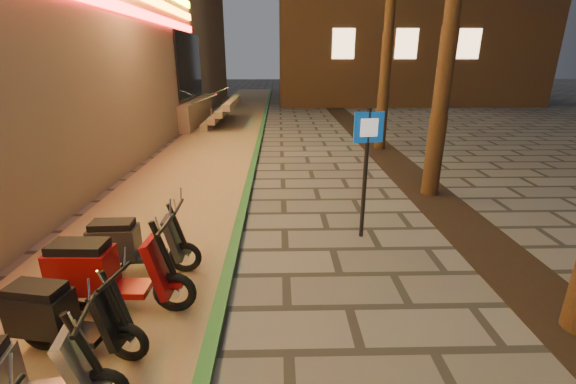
{
  "coord_description": "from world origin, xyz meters",
  "views": [
    {
      "loc": [
        -0.09,
        -1.86,
        3.19
      ],
      "look_at": [
        0.04,
        3.8,
        1.2
      ],
      "focal_mm": 24.0,
      "sensor_mm": 36.0,
      "label": 1
    }
  ],
  "objects_px": {
    "scooter_6": "(3,383)",
    "scooter_9": "(132,244)",
    "scooter_7": "(61,317)",
    "scooter_8": "(105,273)",
    "pedestrian_sign": "(367,156)"
  },
  "relations": [
    {
      "from": "pedestrian_sign",
      "to": "scooter_9",
      "type": "distance_m",
      "value": 4.12
    },
    {
      "from": "scooter_8",
      "to": "scooter_9",
      "type": "relative_size",
      "value": 1.13
    },
    {
      "from": "scooter_7",
      "to": "scooter_9",
      "type": "bearing_deg",
      "value": 94.63
    },
    {
      "from": "pedestrian_sign",
      "to": "scooter_7",
      "type": "xyz_separation_m",
      "value": [
        -3.95,
        -2.94,
        -1.06
      ]
    },
    {
      "from": "scooter_6",
      "to": "scooter_8",
      "type": "relative_size",
      "value": 0.89
    },
    {
      "from": "scooter_6",
      "to": "scooter_7",
      "type": "distance_m",
      "value": 0.92
    },
    {
      "from": "scooter_6",
      "to": "scooter_8",
      "type": "xyz_separation_m",
      "value": [
        0.17,
        1.7,
        0.07
      ]
    },
    {
      "from": "scooter_8",
      "to": "scooter_6",
      "type": "bearing_deg",
      "value": -93.76
    },
    {
      "from": "scooter_6",
      "to": "scooter_8",
      "type": "height_order",
      "value": "scooter_8"
    },
    {
      "from": "pedestrian_sign",
      "to": "scooter_7",
      "type": "height_order",
      "value": "pedestrian_sign"
    },
    {
      "from": "pedestrian_sign",
      "to": "scooter_9",
      "type": "xyz_separation_m",
      "value": [
        -3.78,
        -1.23,
        -1.05
      ]
    },
    {
      "from": "scooter_9",
      "to": "scooter_8",
      "type": "bearing_deg",
      "value": -92.68
    },
    {
      "from": "scooter_6",
      "to": "pedestrian_sign",
      "type": "bearing_deg",
      "value": 35.28
    },
    {
      "from": "scooter_9",
      "to": "scooter_6",
      "type": "bearing_deg",
      "value": -96.26
    },
    {
      "from": "scooter_6",
      "to": "scooter_9",
      "type": "xyz_separation_m",
      "value": [
        0.18,
        2.63,
        0.0
      ]
    }
  ]
}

